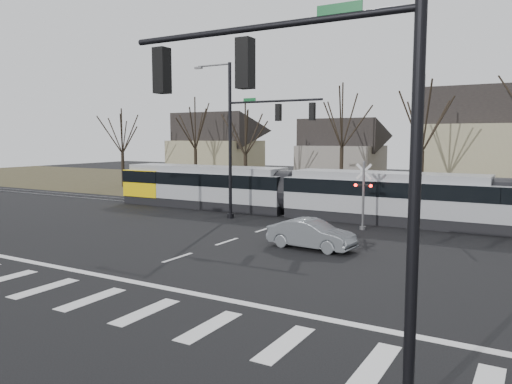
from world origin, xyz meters
The scene contains 15 objects.
ground centered at (0.00, 0.00, 0.00)m, with size 140.00×140.00×0.00m, color black.
grass_verge centered at (0.00, 32.00, 0.01)m, with size 140.00×28.00×0.01m, color #38331E.
crosswalk centered at (0.00, -4.00, 0.01)m, with size 27.00×2.60×0.01m.
stop_line centered at (0.00, -1.80, 0.01)m, with size 28.00×0.35×0.01m, color silver.
lane_dashes centered at (0.00, 16.00, 0.01)m, with size 0.18×30.00×0.01m.
rail_pair centered at (0.00, 15.80, 0.03)m, with size 90.00×1.52×0.06m.
tram centered at (5.33, 16.00, 1.73)m, with size 41.94×3.11×3.18m.
sedan centered at (4.43, 6.70, 0.71)m, with size 4.41×1.86×1.42m, color slate.
signal_pole_near_right centered at (10.11, -6.00, 5.17)m, with size 6.72×0.44×8.00m.
signal_pole_far centered at (-2.41, 12.50, 5.70)m, with size 9.28×0.44×10.20m.
rail_crossing_signal centered at (5.00, 12.79, 1.89)m, with size 1.08×0.36×4.00m.
tree_row centered at (2.00, 26.00, 5.00)m, with size 59.20×7.20×10.00m.
house_a centered at (-20.00, 34.00, 4.46)m, with size 9.72×8.64×8.60m.
house_b centered at (-5.00, 36.00, 3.97)m, with size 8.64×7.56×7.65m.
house_c centered at (9.00, 33.00, 5.23)m, with size 10.80×8.64×10.10m.
Camera 1 is at (14.00, -15.16, 5.34)m, focal length 35.00 mm.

